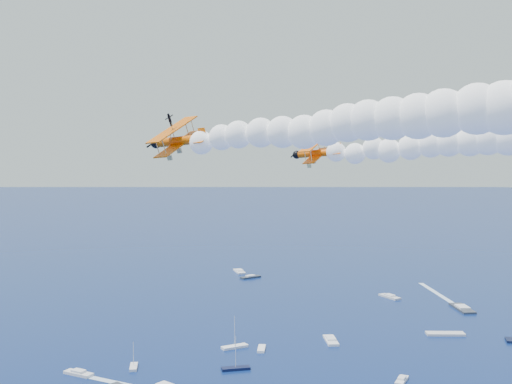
% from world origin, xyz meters
% --- Properties ---
extents(biplane_lead, '(8.47, 10.04, 7.93)m').
position_xyz_m(biplane_lead, '(2.44, 25.56, 55.46)').
color(biplane_lead, '#FC5F05').
extents(biplane_trail, '(8.67, 10.89, 9.17)m').
position_xyz_m(biplane_trail, '(-6.78, 2.38, 57.00)').
color(biplane_trail, '#DE5A04').
extents(smoke_trail_trail, '(67.00, 10.30, 12.08)m').
position_xyz_m(smoke_trail_trail, '(26.11, 1.53, 59.53)').
color(smoke_trail_trail, white).
extents(spectator_boats, '(215.11, 172.89, 0.70)m').
position_xyz_m(spectator_boats, '(-1.34, 112.80, 0.35)').
color(spectator_boats, black).
rests_on(spectator_boats, ground).
extents(boat_wakes, '(139.14, 192.83, 0.04)m').
position_xyz_m(boat_wakes, '(-1.92, 91.17, 0.03)').
color(boat_wakes, white).
rests_on(boat_wakes, ground).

